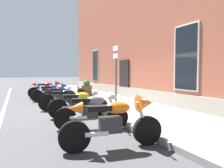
{
  "coord_description": "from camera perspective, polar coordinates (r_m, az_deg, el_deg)",
  "views": [
    {
      "loc": [
        8.42,
        -2.72,
        1.52
      ],
      "look_at": [
        0.81,
        0.81,
        1.08
      ],
      "focal_mm": 33.32,
      "sensor_mm": 36.0,
      "label": 1
    }
  ],
  "objects": [
    {
      "name": "motorcycle_orange_sport",
      "position": [
        4.23,
        1.36,
        -9.76
      ],
      "size": [
        0.64,
        2.13,
        1.07
      ],
      "color": "black",
      "rests_on": "ground_plane"
    },
    {
      "name": "ground_plane",
      "position": [
        8.98,
        -6.94,
        -6.76
      ],
      "size": [
        140.0,
        140.0,
        0.0
      ],
      "primitive_type": "plane",
      "color": "#38383A"
    },
    {
      "name": "motorcycle_black_naked",
      "position": [
        10.24,
        -14.5,
        -3.0
      ],
      "size": [
        0.74,
        1.93,
        0.92
      ],
      "color": "black",
      "rests_on": "ground_plane"
    },
    {
      "name": "parking_sign",
      "position": [
        7.31,
        1.09,
        4.21
      ],
      "size": [
        0.36,
        0.07,
        2.37
      ],
      "color": "#4C4C51",
      "rests_on": "sidewalk"
    },
    {
      "name": "barrel_planter",
      "position": [
        12.83,
        -6.95,
        -1.44
      ],
      "size": [
        0.69,
        0.69,
        0.96
      ],
      "color": "brown",
      "rests_on": "sidewalk"
    },
    {
      "name": "motorcycle_red_sport",
      "position": [
        13.46,
        -17.22,
        -1.16
      ],
      "size": [
        0.62,
        2.17,
        1.06
      ],
      "color": "black",
      "rests_on": "ground_plane"
    },
    {
      "name": "motorcycle_yellow_naked",
      "position": [
        7.23,
        -8.97,
        -5.35
      ],
      "size": [
        0.62,
        2.06,
        0.92
      ],
      "color": "black",
      "rests_on": "ground_plane"
    },
    {
      "name": "motorcycle_grey_naked",
      "position": [
        5.69,
        -5.42,
        -7.51
      ],
      "size": [
        0.78,
        1.96,
        0.97
      ],
      "color": "black",
      "rests_on": "ground_plane"
    },
    {
      "name": "motorcycle_blue_sport",
      "position": [
        11.71,
        -15.92,
        -1.87
      ],
      "size": [
        0.62,
        2.15,
        1.0
      ],
      "color": "black",
      "rests_on": "ground_plane"
    },
    {
      "name": "lane_stripe",
      "position": [
        8.57,
        -27.94,
        -7.53
      ],
      "size": [
        30.54,
        0.12,
        0.01
      ],
      "primitive_type": "cube",
      "color": "silver",
      "rests_on": "ground_plane"
    },
    {
      "name": "sidewalk",
      "position": [
        9.57,
        2.13,
        -5.71
      ],
      "size": [
        30.54,
        3.16,
        0.14
      ],
      "primitive_type": "cube",
      "color": "slate",
      "rests_on": "ground_plane"
    },
    {
      "name": "motorcycle_black_sport",
      "position": [
        8.68,
        -12.21,
        -3.54
      ],
      "size": [
        0.69,
        2.08,
        0.98
      ],
      "color": "black",
      "rests_on": "ground_plane"
    },
    {
      "name": "brick_pub_facade",
      "position": [
        12.87,
        22.9,
        17.23
      ],
      "size": [
        24.54,
        6.71,
        9.48
      ],
      "color": "brown",
      "rests_on": "ground_plane"
    }
  ]
}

